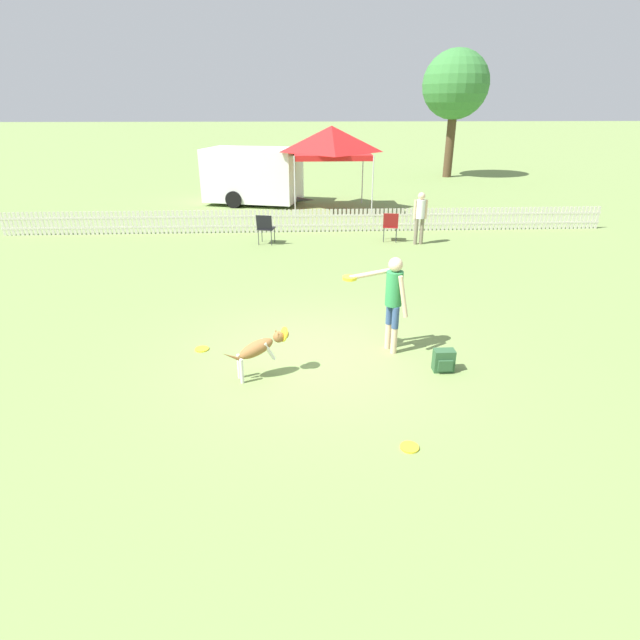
% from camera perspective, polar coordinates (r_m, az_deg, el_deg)
% --- Properties ---
extents(ground_plane, '(240.00, 240.00, 0.00)m').
position_cam_1_polar(ground_plane, '(8.56, 0.45, -4.05)').
color(ground_plane, olive).
extents(handler_person, '(1.09, 0.44, 1.68)m').
position_cam_1_polar(handler_person, '(8.39, 8.21, 2.95)').
color(handler_person, beige).
rests_on(handler_person, ground_plane).
extents(leaping_dog, '(1.03, 0.50, 0.78)m').
position_cam_1_polar(leaping_dog, '(7.75, -6.88, -3.14)').
color(leaping_dog, olive).
rests_on(leaping_dog, ground_plane).
extents(frisbee_near_handler, '(0.24, 0.24, 0.02)m').
position_cam_1_polar(frisbee_near_handler, '(6.54, 10.19, -14.11)').
color(frisbee_near_handler, yellow).
rests_on(frisbee_near_handler, ground_plane).
extents(frisbee_near_dog, '(0.24, 0.24, 0.02)m').
position_cam_1_polar(frisbee_near_dog, '(8.99, -13.35, -3.25)').
color(frisbee_near_dog, yellow).
rests_on(frisbee_near_dog, ground_plane).
extents(backpack_on_grass, '(0.33, 0.23, 0.37)m').
position_cam_1_polar(backpack_on_grass, '(8.25, 13.96, -4.54)').
color(backpack_on_grass, '#2D5633').
rests_on(backpack_on_grass, ground_plane).
extents(picket_fence, '(19.95, 0.04, 0.76)m').
position_cam_1_polar(picket_fence, '(16.91, -1.34, 11.28)').
color(picket_fence, beige).
rests_on(picket_fence, ground_plane).
extents(folding_chair_blue_left, '(0.53, 0.55, 0.90)m').
position_cam_1_polar(folding_chair_blue_left, '(15.79, 8.07, 10.78)').
color(folding_chair_blue_left, '#333338').
rests_on(folding_chair_blue_left, ground_plane).
extents(folding_chair_center, '(0.56, 0.58, 0.91)m').
position_cam_1_polar(folding_chair_center, '(15.41, -6.27, 10.58)').
color(folding_chair_center, '#333338').
rests_on(folding_chair_center, ground_plane).
extents(canopy_tent_main, '(2.92, 2.92, 3.19)m').
position_cam_1_polar(canopy_tent_main, '(20.29, 1.31, 19.69)').
color(canopy_tent_main, silver).
rests_on(canopy_tent_main, ground_plane).
extents(spectator_standing, '(0.42, 0.27, 1.56)m').
position_cam_1_polar(spectator_standing, '(15.55, 11.38, 11.85)').
color(spectator_standing, '#7A705B').
rests_on(spectator_standing, ground_plane).
extents(equipment_trailer, '(4.77, 3.21, 2.27)m').
position_cam_1_polar(equipment_trailer, '(22.08, -7.66, 16.13)').
color(equipment_trailer, white).
rests_on(equipment_trailer, ground_plane).
extents(tree_left_grove, '(3.62, 3.62, 6.73)m').
position_cam_1_polar(tree_left_grove, '(31.13, 15.23, 24.43)').
color(tree_left_grove, '#4C3823').
rests_on(tree_left_grove, ground_plane).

